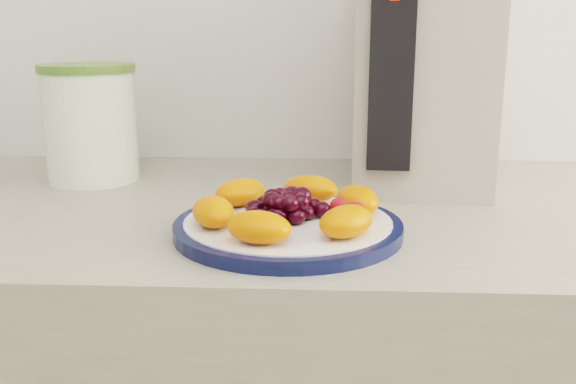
{
  "coord_description": "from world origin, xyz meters",
  "views": [
    {
      "loc": [
        0.06,
        0.36,
        1.13
      ],
      "look_at": [
        0.02,
        1.06,
        0.95
      ],
      "focal_mm": 40.0,
      "sensor_mm": 36.0,
      "label": 1
    }
  ],
  "objects": [
    {
      "name": "canister_lid",
      "position": [
        -0.29,
        1.32,
        1.07
      ],
      "size": [
        0.18,
        0.18,
        0.01
      ],
      "primitive_type": "cylinder",
      "rotation": [
        0.0,
        0.0,
        0.33
      ],
      "color": "#51762E",
      "rests_on": "canister"
    },
    {
      "name": "plate_face",
      "position": [
        0.02,
        1.06,
        0.91
      ],
      "size": [
        0.24,
        0.24,
        0.02
      ],
      "primitive_type": "cylinder",
      "color": "white",
      "rests_on": "counter"
    },
    {
      "name": "appliance_panel",
      "position": [
        0.15,
        1.2,
        1.07
      ],
      "size": [
        0.06,
        0.02,
        0.25
      ],
      "primitive_type": "cube",
      "rotation": [
        0.0,
        0.0,
        -0.08
      ],
      "color": "black",
      "rests_on": "appliance_body"
    },
    {
      "name": "appliance_body",
      "position": [
        0.21,
        1.33,
        1.07
      ],
      "size": [
        0.21,
        0.28,
        0.33
      ],
      "primitive_type": "cube",
      "rotation": [
        0.0,
        0.0,
        -0.08
      ],
      "color": "#ACA396",
      "rests_on": "counter"
    },
    {
      "name": "plate_rim",
      "position": [
        0.02,
        1.06,
        0.91
      ],
      "size": [
        0.26,
        0.26,
        0.01
      ],
      "primitive_type": "cylinder",
      "color": "#0B1439",
      "rests_on": "counter"
    },
    {
      "name": "fruit_plate",
      "position": [
        0.03,
        1.06,
        0.93
      ],
      "size": [
        0.23,
        0.23,
        0.04
      ],
      "color": "#FD5807",
      "rests_on": "plate_face"
    },
    {
      "name": "canister",
      "position": [
        -0.29,
        1.32,
        0.98
      ],
      "size": [
        0.17,
        0.17,
        0.17
      ],
      "primitive_type": "cylinder",
      "rotation": [
        0.0,
        0.0,
        0.33
      ],
      "color": "#467514",
      "rests_on": "counter"
    }
  ]
}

